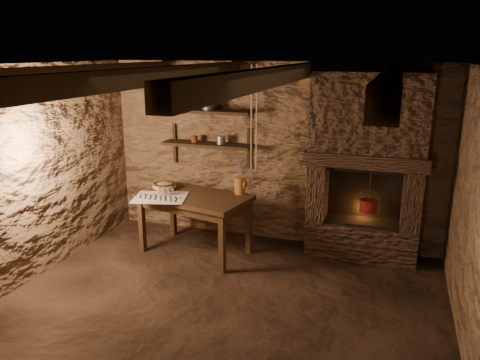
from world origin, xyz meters
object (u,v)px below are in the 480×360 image
(work_table, at_px, (195,222))
(iron_stockpot, at_px, (209,104))
(stoneware_jug, at_px, (240,178))
(red_pot, at_px, (368,205))
(wooden_bowl, at_px, (164,186))

(work_table, xyz_separation_m, iron_stockpot, (-0.04, 0.63, 1.43))
(work_table, height_order, iron_stockpot, iron_stockpot)
(stoneware_jug, height_order, red_pot, stoneware_jug)
(work_table, xyz_separation_m, stoneware_jug, (0.53, 0.24, 0.56))
(stoneware_jug, xyz_separation_m, iron_stockpot, (-0.56, 0.39, 0.87))
(work_table, height_order, stoneware_jug, stoneware_jug)
(work_table, relative_size, wooden_bowl, 4.73)
(stoneware_jug, height_order, wooden_bowl, stoneware_jug)
(work_table, height_order, red_pot, red_pot)
(wooden_bowl, height_order, iron_stockpot, iron_stockpot)
(stoneware_jug, bearing_deg, red_pot, -11.22)
(stoneware_jug, distance_m, iron_stockpot, 1.11)
(work_table, distance_m, red_pot, 2.17)
(iron_stockpot, xyz_separation_m, red_pot, (2.13, -0.12, -1.15))
(wooden_bowl, relative_size, iron_stockpot, 1.43)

